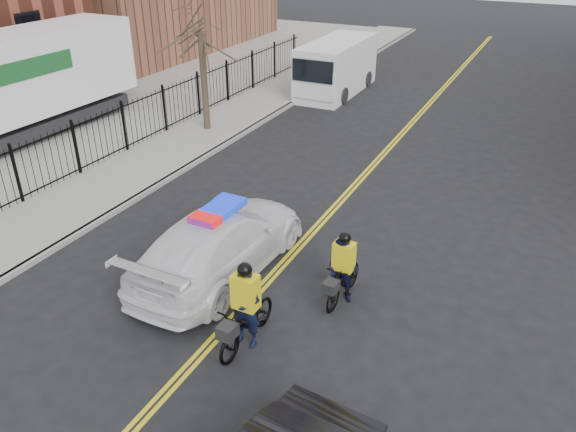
# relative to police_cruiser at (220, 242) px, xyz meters

# --- Properties ---
(ground) EXTENTS (120.00, 120.00, 0.00)m
(ground) POSITION_rel_police_cruiser_xyz_m (1.30, -1.10, -0.85)
(ground) COLOR black
(ground) RESTS_ON ground
(center_line_left) EXTENTS (0.10, 60.00, 0.01)m
(center_line_left) POSITION_rel_police_cruiser_xyz_m (1.22, 6.90, -0.85)
(center_line_left) COLOR yellow
(center_line_left) RESTS_ON ground
(center_line_right) EXTENTS (0.10, 60.00, 0.01)m
(center_line_right) POSITION_rel_police_cruiser_xyz_m (1.38, 6.90, -0.85)
(center_line_right) COLOR yellow
(center_line_right) RESTS_ON ground
(sidewalk) EXTENTS (3.00, 60.00, 0.15)m
(sidewalk) POSITION_rel_police_cruiser_xyz_m (-6.20, 6.90, -0.78)
(sidewalk) COLOR gray
(sidewalk) RESTS_ON ground
(curb) EXTENTS (0.20, 60.00, 0.15)m
(curb) POSITION_rel_police_cruiser_xyz_m (-4.70, 6.90, -0.78)
(curb) COLOR gray
(curb) RESTS_ON ground
(iron_fence) EXTENTS (0.12, 28.00, 2.00)m
(iron_fence) POSITION_rel_police_cruiser_xyz_m (-7.70, 6.90, 0.15)
(iron_fence) COLOR black
(iron_fence) RESTS_ON ground
(lot_pad) EXTENTS (18.00, 60.00, 0.02)m
(lot_pad) POSITION_rel_police_cruiser_xyz_m (-16.70, 6.90, -0.84)
(lot_pad) COLOR gray
(lot_pad) RESTS_ON ground
(street_tree) EXTENTS (3.20, 3.20, 4.80)m
(street_tree) POSITION_rel_police_cruiser_xyz_m (-6.30, 8.90, 2.68)
(street_tree) COLOR #342A1F
(street_tree) RESTS_ON sidewalk
(police_cruiser) EXTENTS (2.49, 5.88, 1.85)m
(police_cruiser) POSITION_rel_police_cruiser_xyz_m (0.00, 0.00, 0.00)
(police_cruiser) COLOR white
(police_cruiser) RESTS_ON ground
(cargo_van) EXTENTS (2.48, 6.29, 2.63)m
(cargo_van) POSITION_rel_police_cruiser_xyz_m (-3.66, 16.91, 0.43)
(cargo_van) COLOR white
(cargo_van) RESTS_ON ground
(cyclist_near) EXTENTS (0.78, 2.09, 2.04)m
(cyclist_near) POSITION_rel_police_cruiser_xyz_m (2.00, -2.16, -0.14)
(cyclist_near) COLOR black
(cyclist_near) RESTS_ON ground
(cyclist_far) EXTENTS (0.86, 1.85, 1.84)m
(cyclist_far) POSITION_rel_police_cruiser_xyz_m (3.25, 0.21, -0.13)
(cyclist_far) COLOR black
(cyclist_far) RESTS_ON ground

